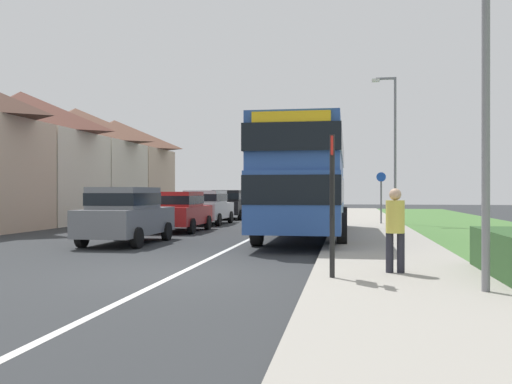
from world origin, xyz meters
TOP-DOWN VIEW (x-y plane):
  - ground_plane at (0.00, 0.00)m, footprint 120.00×120.00m
  - lane_marking_centre at (0.00, 8.00)m, footprint 0.14×60.00m
  - pavement_near_side at (4.20, 6.00)m, footprint 3.20×68.00m
  - double_decker_bus at (1.86, 8.75)m, footprint 2.80×10.72m
  - parked_car_grey at (-3.46, 5.69)m, footprint 1.87×4.18m
  - parked_car_red at (-3.46, 10.96)m, footprint 1.98×3.93m
  - parked_car_silver at (-3.58, 15.90)m, footprint 2.00×4.25m
  - parked_car_black at (-3.58, 21.31)m, footprint 1.94×3.98m
  - pedestrian_at_stop at (4.13, 0.06)m, footprint 0.34×0.34m
  - bus_stop_sign at (3.00, -0.69)m, footprint 0.09×0.52m
  - cycle_route_sign at (4.83, 16.07)m, footprint 0.44×0.08m
  - street_lamp_near at (5.19, -1.66)m, footprint 1.14×0.20m
  - street_lamp_mid at (5.38, 16.35)m, footprint 1.14×0.20m
  - house_terrace_far_side at (-12.92, 17.72)m, footprint 7.12×22.32m

SIDE VIEW (x-z plane):
  - ground_plane at x=0.00m, z-range 0.00..0.00m
  - lane_marking_centre at x=0.00m, z-range 0.00..0.01m
  - pavement_near_side at x=4.20m, z-range 0.00..0.12m
  - parked_car_red at x=-3.46m, z-range 0.08..1.69m
  - parked_car_silver at x=-3.58m, z-range 0.08..1.75m
  - parked_car_black at x=-3.58m, z-range 0.08..1.77m
  - parked_car_grey at x=-3.46m, z-range 0.08..1.82m
  - pedestrian_at_stop at x=4.13m, z-range 0.14..1.81m
  - cycle_route_sign at x=4.83m, z-range 0.17..2.69m
  - bus_stop_sign at x=3.00m, z-range 0.24..2.84m
  - double_decker_bus at x=1.86m, z-range 0.29..3.99m
  - house_terrace_far_side at x=-12.92m, z-range 0.00..6.64m
  - street_lamp_near at x=5.19m, z-range 0.54..7.52m
  - street_lamp_mid at x=5.38m, z-range 0.54..7.56m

